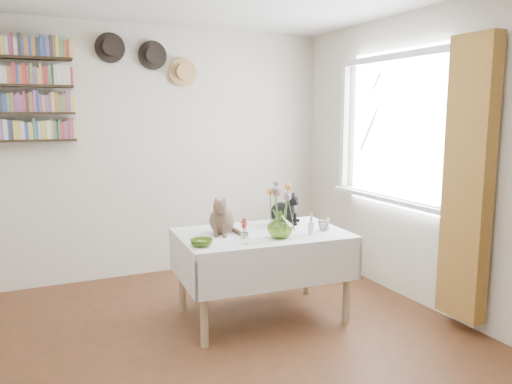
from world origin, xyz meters
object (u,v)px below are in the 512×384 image
tabby_cat (222,214)px  bookshelf_unit (13,90)px  black_cat (282,207)px  dining_table (262,254)px  flower_vase (280,225)px

tabby_cat → bookshelf_unit: (-1.42, 1.33, 0.98)m
tabby_cat → black_cat: (0.58, 0.09, -0.01)m
dining_table → flower_vase: 0.35m
dining_table → black_cat: (0.28, 0.20, 0.32)m
dining_table → tabby_cat: size_ratio=4.38×
black_cat → bookshelf_unit: size_ratio=0.29×
black_cat → flower_vase: (-0.23, -0.41, -0.04)m
tabby_cat → flower_vase: bearing=-15.3°
dining_table → black_cat: black_cat is taller
flower_vase → bookshelf_unit: bookshelf_unit is taller
dining_table → flower_vase: size_ratio=6.63×
bookshelf_unit → dining_table: bearing=-39.8°
dining_table → black_cat: size_ratio=4.68×
tabby_cat → black_cat: bearing=36.6°
tabby_cat → flower_vase: (0.35, -0.32, -0.05)m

